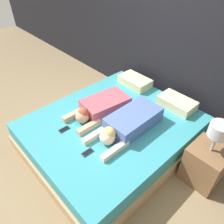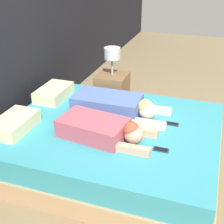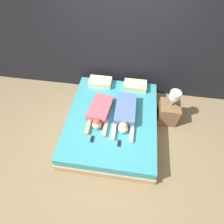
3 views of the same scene
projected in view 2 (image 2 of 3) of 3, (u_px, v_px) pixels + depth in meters
name	position (u px, v px, depth m)	size (l,w,h in m)	color
ground_plane	(112.00, 158.00, 3.38)	(12.00, 12.00, 0.00)	#7F6B4C
bed	(112.00, 142.00, 3.29)	(1.85, 2.19, 0.42)	tan
pillow_head_left	(14.00, 124.00, 3.08)	(0.51, 0.30, 0.14)	beige
pillow_head_right	(54.00, 93.00, 3.75)	(0.51, 0.30, 0.14)	beige
person_left	(103.00, 129.00, 2.95)	(0.47, 0.93, 0.21)	#B24C59
person_right	(115.00, 105.00, 3.37)	(0.41, 1.04, 0.22)	#4C66A5
cell_phone_left	(161.00, 150.00, 2.78)	(0.07, 0.14, 0.01)	#2D2D33
cell_phone_right	(172.00, 124.00, 3.20)	(0.07, 0.14, 0.01)	#2D2D33
nightstand	(112.00, 89.00, 4.35)	(0.41, 0.41, 0.88)	brown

